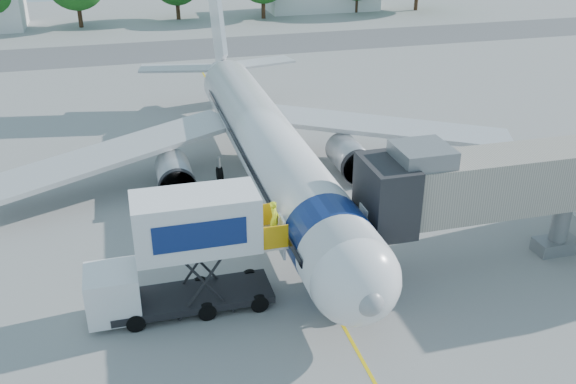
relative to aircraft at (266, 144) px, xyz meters
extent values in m
plane|color=#999997|center=(0.00, -4.12, -2.95)|extent=(160.00, 160.00, 0.00)
cube|color=yellow|center=(0.00, -4.12, -2.94)|extent=(0.15, 70.00, 0.01)
cube|color=#59595B|center=(0.00, 37.88, -2.94)|extent=(120.00, 10.00, 0.01)
cylinder|color=white|center=(0.00, -1.12, 0.05)|extent=(3.70, 28.00, 3.70)
sphere|color=white|center=(0.00, -15.12, 0.05)|extent=(3.70, 3.70, 3.70)
sphere|color=gray|center=(0.00, -16.67, 0.05)|extent=(1.10, 1.10, 1.10)
cone|color=white|center=(0.00, 15.88, 0.05)|extent=(3.70, 6.00, 3.70)
cube|color=white|center=(0.00, 16.88, 4.25)|extent=(0.35, 7.26, 8.29)
cube|color=#B5B7BA|center=(9.00, 2.38, -0.65)|extent=(16.17, 9.32, 1.42)
cube|color=#B5B7BA|center=(-9.00, 2.38, -0.65)|extent=(16.17, 9.32, 1.42)
cylinder|color=#999BA0|center=(5.50, 0.38, -1.65)|extent=(2.10, 3.60, 2.10)
cylinder|color=#999BA0|center=(-5.50, 0.38, -1.65)|extent=(2.10, 3.60, 2.10)
cube|color=black|center=(0.00, -15.42, 0.50)|extent=(2.60, 1.39, 0.81)
cylinder|color=navy|center=(0.00, -12.12, 0.05)|extent=(3.73, 2.00, 3.73)
cylinder|color=silver|center=(0.00, -13.62, -2.20)|extent=(0.16, 0.16, 1.50)
cylinder|color=black|center=(0.00, -13.62, -2.63)|extent=(0.25, 0.64, 0.64)
cylinder|color=black|center=(2.60, 1.88, -2.50)|extent=(0.35, 0.90, 0.90)
cylinder|color=black|center=(-2.60, 1.88, -2.50)|extent=(0.35, 0.90, 0.90)
cube|color=#AAA291|center=(9.00, -11.12, 1.45)|extent=(13.60, 2.60, 2.80)
cube|color=black|center=(2.90, -11.12, 1.45)|extent=(2.00, 3.20, 3.20)
cube|color=slate|center=(4.50, -11.12, 3.25)|extent=(2.40, 2.40, 0.80)
cylinder|color=slate|center=(12.50, -11.12, -1.45)|extent=(0.90, 0.90, 3.00)
cube|color=slate|center=(12.50, -11.12, -2.60)|extent=(2.20, 1.20, 0.70)
cylinder|color=black|center=(11.60, -11.12, -2.60)|extent=(0.30, 0.70, 0.70)
cylinder|color=black|center=(13.40, -11.12, -2.60)|extent=(0.30, 0.70, 0.70)
cube|color=black|center=(-6.00, -11.12, -2.40)|extent=(7.00, 2.30, 0.35)
cube|color=white|center=(-9.30, -11.12, -1.60)|extent=(2.20, 2.20, 2.10)
cube|color=black|center=(-9.30, -11.12, -1.15)|extent=(1.90, 2.10, 0.70)
cube|color=white|center=(-5.60, -11.12, 1.30)|extent=(5.20, 2.40, 2.50)
cube|color=navy|center=(-5.60, -12.34, 1.30)|extent=(3.80, 0.04, 1.20)
cube|color=silver|center=(-2.45, -11.12, 0.10)|extent=(1.10, 2.20, 0.10)
cube|color=#DE9E0B|center=(-2.45, -12.17, 0.65)|extent=(1.10, 0.06, 1.10)
cube|color=#DE9E0B|center=(-2.45, -10.07, 0.65)|extent=(1.10, 0.06, 1.10)
cylinder|color=black|center=(-3.20, -12.17, -2.55)|extent=(0.80, 0.25, 0.80)
cylinder|color=black|center=(-3.20, -10.07, -2.55)|extent=(0.80, 0.25, 0.80)
cylinder|color=black|center=(-8.50, -12.17, -2.55)|extent=(0.80, 0.25, 0.80)
cylinder|color=black|center=(-8.50, -10.07, -2.55)|extent=(0.80, 0.25, 0.80)
imported|color=#D2E418|center=(-2.23, -11.12, 0.98)|extent=(0.58, 0.70, 1.65)
cylinder|color=#382314|center=(-12.10, 53.78, -1.20)|extent=(0.56, 0.56, 3.49)
cylinder|color=#382314|center=(0.73, 55.87, -1.42)|extent=(0.56, 0.56, 3.06)
cylinder|color=#382314|center=(12.18, 53.47, -1.30)|extent=(0.56, 0.56, 3.30)
cylinder|color=#382314|center=(26.19, 54.58, -1.58)|extent=(0.56, 0.56, 2.73)
camera|label=1|loc=(-7.98, -34.80, 14.04)|focal=40.00mm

